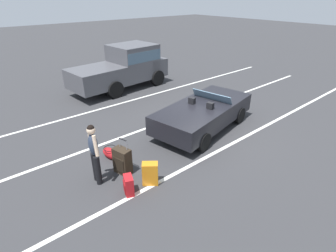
{
  "coord_description": "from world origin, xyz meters",
  "views": [
    {
      "loc": [
        -6.43,
        -5.72,
        4.42
      ],
      "look_at": [
        -1.8,
        -0.19,
        0.75
      ],
      "focal_mm": 28.08,
      "sensor_mm": 36.0,
      "label": 1
    }
  ],
  "objects_px": {
    "suitcase_medium_bright": "(150,174)",
    "parked_pickup_truck_near": "(126,66)",
    "suitcase_small_carryon": "(129,185)",
    "convertible_car": "(206,112)",
    "suitcase_large_black": "(122,161)",
    "duffel_bag": "(111,153)",
    "traveler_person": "(94,151)"
  },
  "relations": [
    {
      "from": "suitcase_small_carryon",
      "to": "traveler_person",
      "type": "distance_m",
      "value": 1.2
    },
    {
      "from": "suitcase_small_carryon",
      "to": "parked_pickup_truck_near",
      "type": "bearing_deg",
      "value": -100.15
    },
    {
      "from": "suitcase_small_carryon",
      "to": "traveler_person",
      "type": "height_order",
      "value": "traveler_person"
    },
    {
      "from": "duffel_bag",
      "to": "parked_pickup_truck_near",
      "type": "height_order",
      "value": "parked_pickup_truck_near"
    },
    {
      "from": "suitcase_medium_bright",
      "to": "parked_pickup_truck_near",
      "type": "xyz_separation_m",
      "value": [
        3.75,
        7.09,
        0.8
      ]
    },
    {
      "from": "suitcase_medium_bright",
      "to": "traveler_person",
      "type": "distance_m",
      "value": 1.51
    },
    {
      "from": "convertible_car",
      "to": "duffel_bag",
      "type": "height_order",
      "value": "convertible_car"
    },
    {
      "from": "convertible_car",
      "to": "duffel_bag",
      "type": "bearing_deg",
      "value": 162.59
    },
    {
      "from": "suitcase_small_carryon",
      "to": "parked_pickup_truck_near",
      "type": "distance_m",
      "value": 8.35
    },
    {
      "from": "traveler_person",
      "to": "parked_pickup_truck_near",
      "type": "xyz_separation_m",
      "value": [
        4.74,
        6.14,
        0.18
      ]
    },
    {
      "from": "suitcase_large_black",
      "to": "duffel_bag",
      "type": "bearing_deg",
      "value": -109.72
    },
    {
      "from": "suitcase_small_carryon",
      "to": "duffel_bag",
      "type": "height_order",
      "value": "suitcase_small_carryon"
    },
    {
      "from": "convertible_car",
      "to": "parked_pickup_truck_near",
      "type": "xyz_separation_m",
      "value": [
        0.23,
        5.76,
        0.52
      ]
    },
    {
      "from": "duffel_bag",
      "to": "convertible_car",
      "type": "bearing_deg",
      "value": -6.13
    },
    {
      "from": "duffel_bag",
      "to": "suitcase_medium_bright",
      "type": "bearing_deg",
      "value": -83.5
    },
    {
      "from": "duffel_bag",
      "to": "parked_pickup_truck_near",
      "type": "relative_size",
      "value": 0.13
    },
    {
      "from": "suitcase_medium_bright",
      "to": "traveler_person",
      "type": "relative_size",
      "value": 0.38
    },
    {
      "from": "suitcase_small_carryon",
      "to": "duffel_bag",
      "type": "relative_size",
      "value": 0.74
    },
    {
      "from": "suitcase_large_black",
      "to": "parked_pickup_truck_near",
      "type": "xyz_separation_m",
      "value": [
        4.04,
        6.23,
        0.74
      ]
    },
    {
      "from": "suitcase_medium_bright",
      "to": "convertible_car",
      "type": "bearing_deg",
      "value": -30.86
    },
    {
      "from": "convertible_car",
      "to": "suitcase_large_black",
      "type": "height_order",
      "value": "convertible_car"
    },
    {
      "from": "suitcase_small_carryon",
      "to": "traveler_person",
      "type": "bearing_deg",
      "value": -46.58
    },
    {
      "from": "suitcase_small_carryon",
      "to": "convertible_car",
      "type": "bearing_deg",
      "value": -140.98
    },
    {
      "from": "convertible_car",
      "to": "duffel_bag",
      "type": "relative_size",
      "value": 6.47
    },
    {
      "from": "convertible_car",
      "to": "suitcase_large_black",
      "type": "bearing_deg",
      "value": 175.66
    },
    {
      "from": "parked_pickup_truck_near",
      "to": "suitcase_small_carryon",
      "type": "bearing_deg",
      "value": -126.94
    },
    {
      "from": "suitcase_large_black",
      "to": "parked_pickup_truck_near",
      "type": "bearing_deg",
      "value": -136.34
    },
    {
      "from": "suitcase_large_black",
      "to": "duffel_bag",
      "type": "xyz_separation_m",
      "value": [
        0.1,
        0.86,
        -0.21
      ]
    },
    {
      "from": "convertible_car",
      "to": "parked_pickup_truck_near",
      "type": "distance_m",
      "value": 5.79
    },
    {
      "from": "duffel_bag",
      "to": "traveler_person",
      "type": "height_order",
      "value": "traveler_person"
    },
    {
      "from": "convertible_car",
      "to": "duffel_bag",
      "type": "distance_m",
      "value": 3.76
    },
    {
      "from": "parked_pickup_truck_near",
      "to": "suitcase_medium_bright",
      "type": "bearing_deg",
      "value": -122.99
    }
  ]
}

